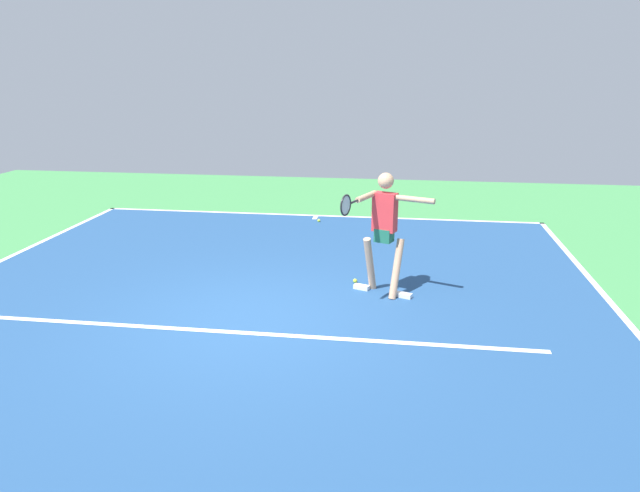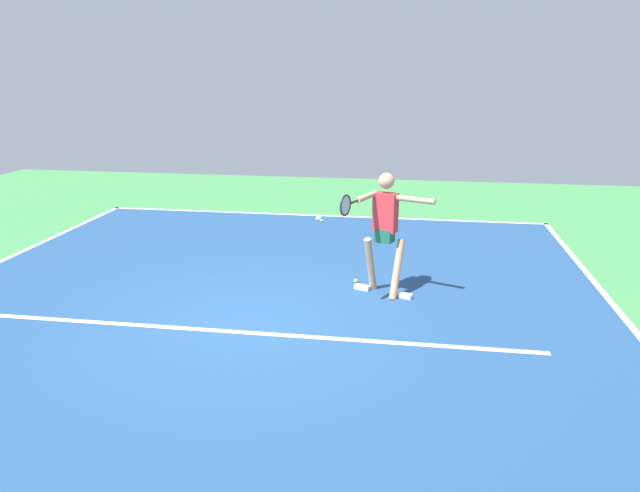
{
  "view_description": "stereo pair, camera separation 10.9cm",
  "coord_description": "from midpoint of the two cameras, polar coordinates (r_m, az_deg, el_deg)",
  "views": [
    {
      "loc": [
        -1.99,
        7.16,
        3.26
      ],
      "look_at": [
        -0.86,
        -0.63,
        0.9
      ],
      "focal_mm": 33.19,
      "sensor_mm": 36.0,
      "label": 1
    },
    {
      "loc": [
        -2.09,
        7.15,
        3.26
      ],
      "look_at": [
        -0.86,
        -0.63,
        0.9
      ],
      "focal_mm": 33.19,
      "sensor_mm": 36.0,
      "label": 2
    }
  ],
  "objects": [
    {
      "name": "ground_plane",
      "position": [
        8.12,
        -6.39,
        -7.1
      ],
      "size": [
        22.06,
        22.06,
        0.0
      ],
      "primitive_type": "plane",
      "color": "#428E4C"
    },
    {
      "name": "court_surface",
      "position": [
        8.12,
        -6.39,
        -7.08
      ],
      "size": [
        10.18,
        12.18,
        0.0
      ],
      "primitive_type": "cube",
      "color": "navy",
      "rests_on": "ground_plane"
    },
    {
      "name": "court_line_baseline_near",
      "position": [
        13.74,
        0.2,
        2.96
      ],
      "size": [
        10.18,
        0.1,
        0.01
      ],
      "primitive_type": "cube",
      "color": "white",
      "rests_on": "ground_plane"
    },
    {
      "name": "court_line_service",
      "position": [
        7.77,
        -7.17,
        -8.24
      ],
      "size": [
        7.63,
        0.1,
        0.01
      ],
      "primitive_type": "cube",
      "color": "white",
      "rests_on": "ground_plane"
    },
    {
      "name": "court_line_centre_mark",
      "position": [
        13.55,
        0.07,
        2.76
      ],
      "size": [
        0.1,
        0.3,
        0.01
      ],
      "primitive_type": "cube",
      "color": "white",
      "rests_on": "ground_plane"
    },
    {
      "name": "tennis_player",
      "position": [
        8.67,
        6.58,
        1.98
      ],
      "size": [
        1.27,
        1.21,
        1.86
      ],
      "rotation": [
        0.0,
        0.0,
        -0.37
      ],
      "color": "tan",
      "rests_on": "ground_plane"
    },
    {
      "name": "tennis_ball_centre_court",
      "position": [
        13.16,
        0.42,
        2.48
      ],
      "size": [
        0.07,
        0.07,
        0.07
      ],
      "primitive_type": "sphere",
      "color": "#C6E53D",
      "rests_on": "ground_plane"
    },
    {
      "name": "tennis_ball_far_corner",
      "position": [
        9.43,
        3.82,
        -3.38
      ],
      "size": [
        0.07,
        0.07,
        0.07
      ],
      "primitive_type": "sphere",
      "color": "#CCE033",
      "rests_on": "ground_plane"
    }
  ]
}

